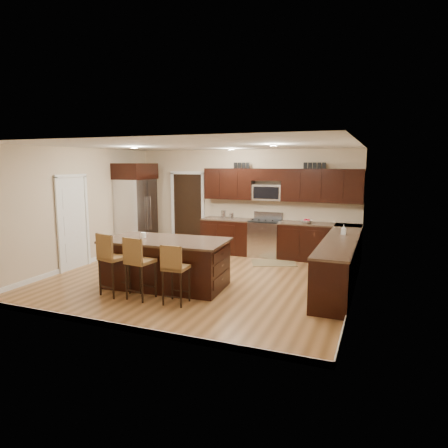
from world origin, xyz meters
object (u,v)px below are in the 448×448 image
at_px(range, 265,238).
at_px(island, 166,264).
at_px(stool_mid, 138,261).
at_px(stool_right, 174,267).
at_px(refrigerator, 136,207).
at_px(stool_left, 111,257).

bearing_deg(range, island, -108.80).
bearing_deg(stool_mid, island, 92.63).
bearing_deg(stool_right, refrigerator, 130.09).
bearing_deg(stool_mid, range, 81.52).
distance_m(stool_mid, stool_right, 0.71).
bearing_deg(refrigerator, range, 13.74).
height_order(stool_right, refrigerator, refrigerator).
height_order(island, stool_left, stool_left).
height_order(range, stool_mid, range).
height_order(stool_mid, refrigerator, refrigerator).
distance_m(stool_left, stool_right, 1.28).
xyz_separation_m(stool_left, stool_right, (1.28, 0.00, -0.06)).
bearing_deg(range, stool_right, -96.17).
distance_m(range, stool_left, 4.34).
distance_m(range, refrigerator, 3.47).
height_order(range, refrigerator, refrigerator).
relative_size(stool_mid, refrigerator, 0.47).
height_order(range, island, range).
bearing_deg(stool_mid, refrigerator, 131.72).
distance_m(stool_left, refrigerator, 3.59).
xyz_separation_m(island, stool_right, (0.64, -0.84, 0.21)).
xyz_separation_m(range, refrigerator, (-3.30, -0.81, 0.73)).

